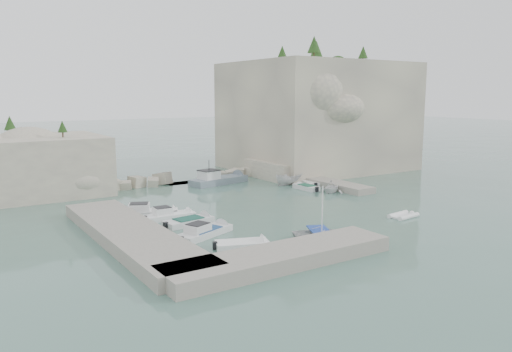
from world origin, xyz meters
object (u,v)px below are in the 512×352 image
motorboat_b (170,219)px  motorboat_c (189,224)px  motorboat_e (242,248)px  inflatable_dinghy (403,217)px  motorboat_a (148,216)px  tender_east_d (290,185)px  work_boat (219,184)px  motorboat_d (205,236)px  tender_east_a (332,193)px  tender_east_c (309,185)px  tender_east_b (306,190)px  rowboat (322,238)px

motorboat_b → motorboat_c: size_ratio=1.03×
motorboat_e → inflatable_dinghy: 18.63m
motorboat_a → motorboat_e: (2.30, -14.29, 0.00)m
tender_east_d → work_boat: 9.74m
tender_east_d → work_boat: (-7.72, 5.95, 0.00)m
motorboat_d → tender_east_a: tender_east_a is taller
inflatable_dinghy → tender_east_c: (3.49, 19.05, 0.00)m
tender_east_c → inflatable_dinghy: bearing=-175.0°
tender_east_b → motorboat_b: bearing=101.5°
motorboat_e → tender_east_d: tender_east_d is taller
motorboat_d → tender_east_a: 23.62m
tender_east_b → tender_east_c: size_ratio=0.93×
motorboat_d → tender_east_c: bearing=9.1°
work_boat → tender_east_c: bearing=-48.8°
rowboat → motorboat_b: bearing=56.8°
tender_east_c → work_boat: bearing=67.4°
tender_east_a → motorboat_e: bearing=99.2°
rowboat → tender_east_b: size_ratio=1.15×
motorboat_a → tender_east_d: bearing=40.1°
tender_east_d → motorboat_c: bearing=116.0°
motorboat_a → rowboat: (9.43, -15.60, 0.00)m
motorboat_e → tender_east_c: bearing=61.2°
motorboat_c → tender_east_c: same height
motorboat_e → tender_east_d: bearing=66.1°
rowboat → motorboat_a: bearing=56.0°
motorboat_e → tender_east_c: size_ratio=1.00×
tender_east_c → rowboat: bearing=158.7°
rowboat → motorboat_d: bearing=78.3°
rowboat → inflatable_dinghy: bearing=-59.8°
motorboat_b → motorboat_c: bearing=-75.8°
tender_east_c → motorboat_c: bearing=129.1°
motorboat_c → rowboat: 12.71m
inflatable_dinghy → tender_east_c: size_ratio=0.71×
motorboat_b → rowboat: motorboat_b is taller
motorboat_b → inflatable_dinghy: (19.69, -12.02, 0.00)m
inflatable_dinghy → tender_east_b: (1.14, 16.69, 0.00)m
motorboat_e → tender_east_b: same height
motorboat_c → rowboat: bearing=-61.9°
motorboat_d → tender_east_d: bearing=14.3°
motorboat_d → tender_east_d: (21.11, 15.73, 0.00)m
motorboat_a → motorboat_b: (1.24, -2.50, 0.00)m
tender_east_b → work_boat: (-7.30, 9.89, 0.00)m
motorboat_e → rowboat: size_ratio=0.94×
motorboat_b → tender_east_c: motorboat_b is taller
motorboat_b → tender_east_c: size_ratio=1.16×
motorboat_d → tender_east_b: motorboat_d is taller
rowboat → tender_east_a: 20.11m
rowboat → tender_east_a: bearing=-19.2°
motorboat_a → motorboat_d: same height
motorboat_a → tender_east_c: motorboat_a is taller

